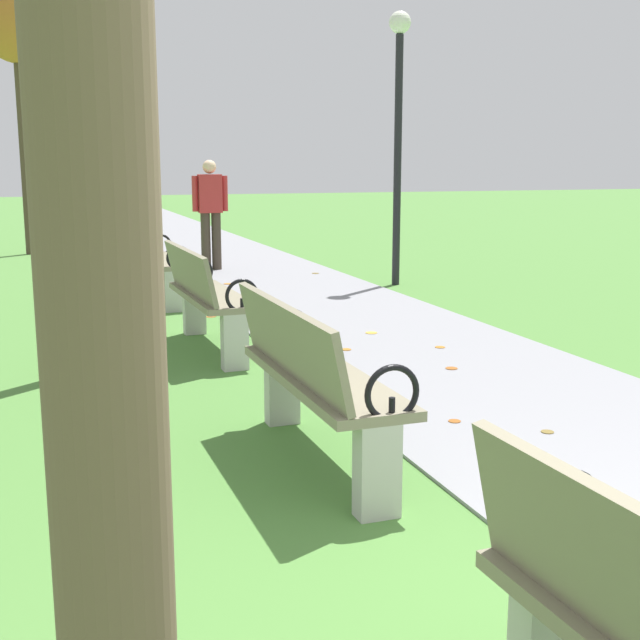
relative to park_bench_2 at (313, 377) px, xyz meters
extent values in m
cube|color=gray|center=(1.68, 15.24, -0.48)|extent=(2.36, 44.00, 0.02)
cube|color=#B7B5AD|center=(0.03, -2.13, -0.26)|extent=(0.20, 0.13, 0.45)
torus|color=black|center=(0.09, -2.11, 0.10)|extent=(0.27, 0.04, 0.27)
cylinder|color=black|center=(0.09, -2.11, 0.02)|extent=(0.03, 0.03, 0.12)
cube|color=gray|center=(0.05, 0.00, -0.01)|extent=(0.46, 1.61, 0.05)
cube|color=gray|center=(-0.14, 0.00, 0.21)|extent=(0.14, 1.60, 0.40)
cube|color=#B7B5AD|center=(0.06, -0.74, -0.26)|extent=(0.20, 0.12, 0.45)
cube|color=#B7B5AD|center=(0.04, 0.74, -0.26)|extent=(0.20, 0.12, 0.45)
torus|color=black|center=(0.12, -0.76, 0.10)|extent=(0.27, 0.03, 0.27)
cylinder|color=black|center=(0.12, -0.76, 0.02)|extent=(0.03, 0.03, 0.12)
torus|color=black|center=(0.10, 0.76, 0.10)|extent=(0.27, 0.03, 0.27)
cylinder|color=black|center=(0.10, 0.76, 0.02)|extent=(0.03, 0.03, 0.12)
cube|color=gray|center=(0.05, 2.91, -0.01)|extent=(0.49, 1.61, 0.05)
cube|color=gray|center=(-0.14, 2.90, 0.21)|extent=(0.17, 1.60, 0.40)
cube|color=#B7B5AD|center=(0.08, 2.17, -0.26)|extent=(0.20, 0.13, 0.45)
cube|color=#B7B5AD|center=(0.03, 3.65, -0.26)|extent=(0.20, 0.13, 0.45)
torus|color=black|center=(0.14, 2.15, 0.10)|extent=(0.27, 0.04, 0.27)
cylinder|color=black|center=(0.14, 2.15, 0.02)|extent=(0.03, 0.03, 0.12)
torus|color=black|center=(0.09, 3.67, 0.10)|extent=(0.27, 0.04, 0.27)
cylinder|color=black|center=(0.09, 3.67, 0.02)|extent=(0.03, 0.03, 0.12)
cube|color=gray|center=(0.05, 5.64, -0.01)|extent=(0.47, 1.61, 0.05)
cube|color=gray|center=(-0.14, 5.64, 0.21)|extent=(0.15, 1.60, 0.40)
cube|color=#B7B5AD|center=(0.04, 4.90, -0.26)|extent=(0.20, 0.12, 0.45)
cube|color=#B7B5AD|center=(0.07, 6.38, -0.26)|extent=(0.20, 0.12, 0.45)
torus|color=black|center=(0.10, 4.88, 0.10)|extent=(0.27, 0.04, 0.27)
cylinder|color=black|center=(0.10, 4.88, 0.02)|extent=(0.03, 0.03, 0.12)
torus|color=black|center=(0.13, 6.40, 0.10)|extent=(0.27, 0.04, 0.27)
cylinder|color=black|center=(0.13, 6.40, 0.02)|extent=(0.03, 0.03, 0.12)
cylinder|color=brown|center=(-1.26, -2.63, 1.16)|extent=(0.21, 0.21, 3.28)
cylinder|color=brown|center=(-1.16, 2.38, 1.35)|extent=(0.17, 0.17, 3.67)
cylinder|color=#4C3D2D|center=(-1.45, 11.48, 1.27)|extent=(0.16, 0.16, 3.51)
ellipsoid|color=#B26B28|center=(-1.45, 11.48, 3.46)|extent=(1.24, 1.24, 1.37)
cylinder|color=#3D3328|center=(1.21, 8.17, -0.04)|extent=(0.14, 0.14, 0.85)
cylinder|color=#3D3328|center=(1.05, 8.17, -0.04)|extent=(0.14, 0.14, 0.85)
cube|color=#B22D2D|center=(1.13, 8.17, 0.66)|extent=(0.35, 0.24, 0.56)
sphere|color=beige|center=(1.13, 8.17, 1.05)|extent=(0.20, 0.20, 0.20)
cylinder|color=#B22D2D|center=(1.35, 8.16, 0.66)|extent=(0.09, 0.09, 0.52)
cylinder|color=#B22D2D|center=(0.91, 8.18, 0.66)|extent=(0.09, 0.09, 0.52)
cylinder|color=black|center=(3.16, 5.97, 1.11)|extent=(0.10, 0.10, 3.20)
sphere|color=white|center=(3.16, 5.97, 2.85)|extent=(0.28, 0.28, 0.28)
cylinder|color=gold|center=(0.92, 7.92, -0.46)|extent=(0.13, 0.13, 0.00)
cylinder|color=gold|center=(0.23, -0.51, -0.48)|extent=(0.13, 0.13, 0.00)
cylinder|color=#93511E|center=(1.05, 0.36, -0.46)|extent=(0.10, 0.10, 0.00)
cylinder|color=#AD6B23|center=(1.02, 6.61, -0.46)|extent=(0.16, 0.16, 0.00)
cylinder|color=#93511E|center=(1.67, 1.56, -0.46)|extent=(0.12, 0.12, 0.00)
cylinder|color=#AD6B23|center=(1.93, 2.27, -0.46)|extent=(0.12, 0.12, 0.00)
cylinder|color=brown|center=(1.48, -0.01, -0.46)|extent=(0.11, 0.11, 0.00)
cylinder|color=brown|center=(2.46, 7.23, -0.46)|extent=(0.15, 0.15, 0.00)
cylinder|color=#93511E|center=(0.38, 6.06, -0.48)|extent=(0.12, 0.12, 0.00)
cylinder|color=gold|center=(-0.87, 2.47, -0.48)|extent=(0.10, 0.10, 0.00)
cylinder|color=#93511E|center=(0.35, 4.47, -0.48)|extent=(0.14, 0.14, 0.00)
cylinder|color=gold|center=(1.60, 3.04, -0.46)|extent=(0.15, 0.15, 0.00)
cylinder|color=#AD6B23|center=(1.12, 2.45, -0.46)|extent=(0.10, 0.10, 0.00)
cylinder|color=gold|center=(-1.33, 6.01, -0.48)|extent=(0.10, 0.10, 0.00)
camera|label=1|loc=(-1.36, -4.06, 1.13)|focal=46.52mm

